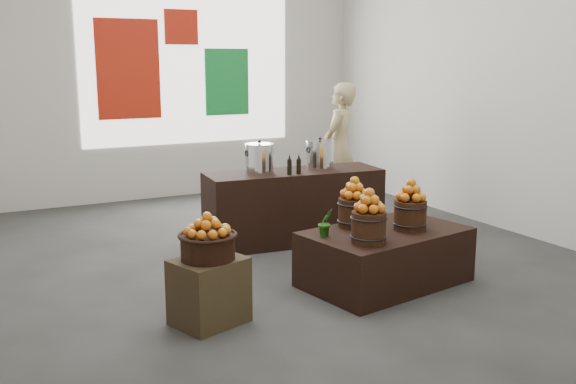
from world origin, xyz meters
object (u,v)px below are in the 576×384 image
stock_pot_center (320,156)px  counter (294,206)px  shopper (340,148)px  stock_pot_left (260,159)px  crate (209,291)px  display_table (385,257)px  wicker_basket (208,247)px

stock_pot_center → counter: bearing=174.5°
stock_pot_center → shopper: (0.93, 1.07, -0.10)m
shopper → stock_pot_left: bearing=-4.9°
crate → shopper: shopper is taller
stock_pot_left → stock_pot_center: 0.72m
crate → shopper: size_ratio=0.30×
crate → counter: (1.68, 1.75, 0.14)m
counter → stock_pot_center: stock_pot_center is taller
display_table → shopper: shopper is taller
display_table → crate: bearing=174.1°
crate → counter: 2.43m
wicker_basket → display_table: (1.76, 0.11, -0.36)m
crate → wicker_basket: wicker_basket is taller
display_table → stock_pot_left: (-0.48, 1.68, 0.71)m
wicker_basket → shopper: 4.05m
stock_pot_left → shopper: 1.93m
shopper → wicker_basket: bearing=7.5°
wicker_basket → stock_pot_center: 2.65m
display_table → stock_pot_center: stock_pot_center is taller
wicker_basket → shopper: bearing=43.6°
shopper → crate: bearing=7.5°
display_table → stock_pot_left: 1.88m
stock_pot_left → counter: bearing=-5.5°
crate → stock_pot_center: 2.72m
counter → stock_pot_center: bearing=-0.0°
counter → display_table: bearing=-81.7°
shopper → display_table: bearing=30.3°
stock_pot_center → wicker_basket: bearing=-139.2°
crate → counter: bearing=46.2°
display_table → counter: size_ratio=0.74×
crate → stock_pot_center: size_ratio=1.70×
stock_pot_center → crate: bearing=-139.2°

